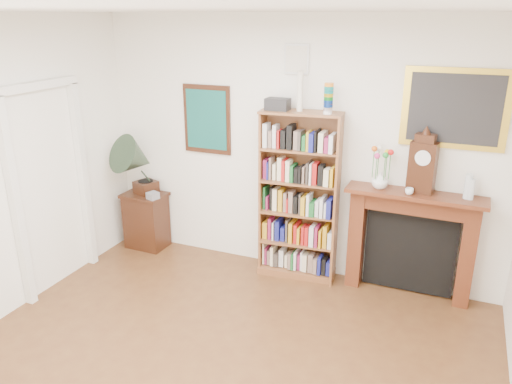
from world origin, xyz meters
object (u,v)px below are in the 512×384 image
bookshelf (299,188)px  flower_vase (380,180)px  side_cabinet (146,220)px  cd_stack (153,196)px  gramophone (137,161)px  bottle_right (471,189)px  mantel_clock (423,165)px  fireplace (411,234)px  teacup (409,191)px  bottle_left (468,186)px

bookshelf → flower_vase: size_ratio=12.65×
side_cabinet → cd_stack: size_ratio=5.86×
gramophone → bottle_right: bearing=22.7°
cd_stack → mantel_clock: 3.07m
fireplace → teacup: size_ratio=16.56×
side_cabinet → bottle_left: size_ratio=2.93×
teacup → bookshelf: bearing=177.1°
side_cabinet → flower_vase: bearing=2.4°
side_cabinet → flower_vase: 2.93m
bookshelf → teacup: (1.13, -0.06, 0.13)m
bookshelf → bottle_left: size_ratio=8.88×
gramophone → bottle_right: (3.64, 0.15, 0.09)m
cd_stack → teacup: (2.90, 0.08, 0.42)m
bookshelf → fireplace: size_ratio=1.58×
bookshelf → fireplace: 1.24m
cd_stack → bottle_left: (3.41, 0.18, 0.51)m
bottle_right → bottle_left: bearing=153.7°
fireplace → mantel_clock: bearing=-32.2°
mantel_clock → teacup: (-0.09, -0.11, -0.25)m
side_cabinet → mantel_clock: bearing=2.9°
bookshelf → flower_vase: bearing=-4.2°
mantel_clock → bottle_left: bearing=7.8°
fireplace → gramophone: 3.19m
bookshelf → mantel_clock: (1.22, 0.05, 0.38)m
gramophone → mantel_clock: bearing=23.6°
teacup → bottle_left: 0.53m
bookshelf → teacup: bearing=-8.3°
bookshelf → side_cabinet: (-1.97, -0.03, -0.68)m
teacup → bottle_right: 0.56m
bottle_right → cd_stack: bearing=-177.2°
fireplace → teacup: teacup is taller
mantel_clock → teacup: size_ratio=7.14×
side_cabinet → bottle_left: bearing=2.5°
fireplace → flower_vase: 0.66m
fireplace → bottle_left: 0.75m
bookshelf → bottle_right: bookshelf is taller
mantel_clock → bottle_right: bearing=6.1°
fireplace → bottle_left: bottle_left is taller
mantel_clock → teacup: mantel_clock is taller
fireplace → teacup: bearing=-112.1°
side_cabinet → fireplace: 3.17m
side_cabinet → bottle_left: (3.61, 0.07, 0.90)m
cd_stack → teacup: size_ratio=1.47×
fireplace → bottle_right: 0.75m
cd_stack → fireplace: bearing=4.2°
side_cabinet → flower_vase: flower_vase is taller
side_cabinet → bottle_right: bottle_right is taller
flower_vase → bookshelf: bearing=-178.8°
flower_vase → bottle_left: bottle_left is taller
bottle_left → side_cabinet: bearing=-178.8°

